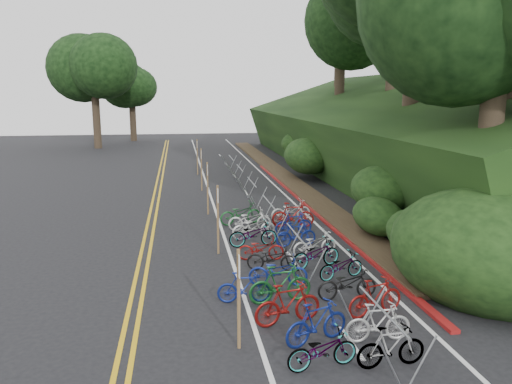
% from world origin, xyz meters
% --- Properties ---
extents(ground, '(120.00, 120.00, 0.00)m').
position_xyz_m(ground, '(0.00, 0.00, 0.00)').
color(ground, black).
rests_on(ground, ground).
extents(road_markings, '(7.47, 80.00, 0.01)m').
position_xyz_m(road_markings, '(0.63, 10.10, 0.00)').
color(road_markings, gold).
rests_on(road_markings, ground).
extents(red_curb, '(0.25, 28.00, 0.10)m').
position_xyz_m(red_curb, '(5.70, 12.00, 0.05)').
color(red_curb, maroon).
rests_on(red_curb, ground).
extents(embankment, '(14.30, 48.14, 9.11)m').
position_xyz_m(embankment, '(12.96, 19.04, 2.57)').
color(embankment, black).
rests_on(embankment, ground).
extents(tree_cluster, '(32.21, 53.84, 17.96)m').
position_xyz_m(tree_cluster, '(9.76, 22.04, 11.22)').
color(tree_cluster, '#2D2319').
rests_on(tree_cluster, ground).
extents(bike_rack_front, '(1.17, 2.57, 1.23)m').
position_xyz_m(bike_rack_front, '(3.39, -2.96, 0.87)').
color(bike_rack_front, gray).
rests_on(bike_rack_front, ground).
extents(bike_racks_rest, '(1.14, 23.00, 1.17)m').
position_xyz_m(bike_racks_rest, '(3.00, 13.00, 0.85)').
color(bike_racks_rest, gray).
rests_on(bike_racks_rest, ground).
extents(signpost_near, '(0.08, 0.40, 2.33)m').
position_xyz_m(signpost_near, '(0.51, -1.83, 1.34)').
color(signpost_near, brown).
rests_on(signpost_near, ground).
extents(signposts_rest, '(0.08, 18.40, 2.50)m').
position_xyz_m(signposts_rest, '(0.60, 14.00, 1.43)').
color(signposts_rest, brown).
rests_on(signposts_rest, ground).
extents(bike_front, '(0.54, 1.51, 0.89)m').
position_xyz_m(bike_front, '(0.95, 0.63, 0.44)').
color(bike_front, navy).
rests_on(bike_front, ground).
extents(bike_valet, '(3.33, 14.02, 1.09)m').
position_xyz_m(bike_valet, '(2.92, 3.47, 0.48)').
color(bike_valet, slate).
rests_on(bike_valet, ground).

